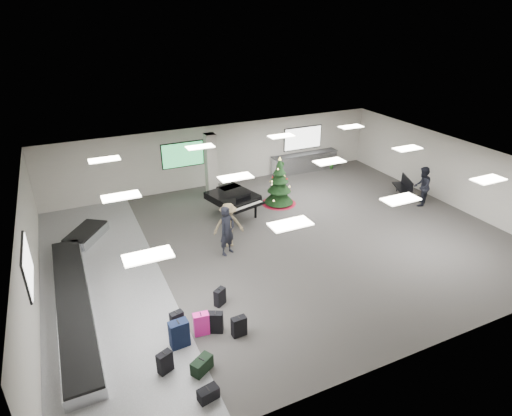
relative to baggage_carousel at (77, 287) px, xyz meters
name	(u,v)px	position (x,y,z in m)	size (l,w,h in m)	color
ground	(283,242)	(7.84, 0.08, -0.21)	(18.00, 18.00, 0.00)	#3C3A37
room_envelope	(267,184)	(7.46, 0.75, 2.12)	(18.02, 14.02, 3.21)	#B6B0A6
baggage_carousel	(77,287)	(0.00, 0.00, 0.00)	(2.28, 9.71, 0.43)	silver
service_counter	(304,162)	(12.84, 6.73, 0.33)	(4.05, 0.65, 1.08)	silver
suitcase_0	(165,362)	(1.82, -4.62, 0.10)	(0.45, 0.35, 0.63)	black
suitcase_1	(216,322)	(3.54, -3.76, 0.13)	(0.50, 0.40, 0.70)	black
pink_suitcase	(201,324)	(3.14, -3.66, 0.14)	(0.48, 0.31, 0.72)	#FF21A0
suitcase_3	(220,297)	(4.10, -2.62, 0.08)	(0.44, 0.38, 0.60)	black
navy_suitcase	(179,334)	(2.43, -3.86, 0.20)	(0.55, 0.35, 0.85)	black
green_duffel	(202,365)	(2.69, -5.02, -0.01)	(0.67, 0.57, 0.42)	black
suitcase_7	(239,326)	(4.10, -4.18, 0.10)	(0.44, 0.25, 0.65)	black
suitcase_8	(177,320)	(2.56, -3.12, 0.07)	(0.42, 0.30, 0.59)	black
black_duffel	(208,394)	(2.54, -5.93, -0.05)	(0.55, 0.37, 0.35)	black
christmas_tree	(279,188)	(9.44, 3.44, 0.60)	(1.67, 1.67, 2.38)	maroon
grand_piano	(233,198)	(6.93, 3.05, 0.70)	(2.22, 2.61, 1.29)	black
bench	(404,186)	(15.53, 1.62, 0.33)	(1.12, 1.61, 0.97)	black
traveler_a	(227,231)	(5.49, 0.20, 0.77)	(0.72, 0.47, 1.97)	black
traveler_b	(228,225)	(5.75, 0.72, 0.71)	(1.19, 0.68, 1.84)	#897655
traveler_bench	(422,186)	(15.48, 0.43, 0.74)	(0.93, 0.72, 1.91)	black
potted_plant_left	(281,170)	(11.11, 6.36, 0.23)	(0.49, 0.40, 0.89)	#1B4716
potted_plant_right	(331,162)	(14.53, 6.53, 0.15)	(0.40, 0.40, 0.72)	#1B4716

